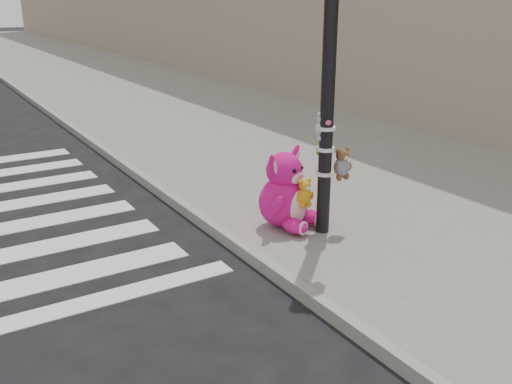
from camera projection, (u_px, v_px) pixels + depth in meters
sidewalk_near at (202, 111)px, 14.90m from camera, size 7.00×80.00×0.14m
curb_edge at (68, 126)px, 13.19m from camera, size 0.12×80.00×0.15m
signal_pole at (328, 98)px, 6.56m from camera, size 0.68×0.49×4.00m
pink_bunny at (286, 195)px, 7.09m from camera, size 0.86×0.92×1.02m
red_teddy at (321, 203)px, 7.74m from camera, size 0.15×0.12×0.20m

